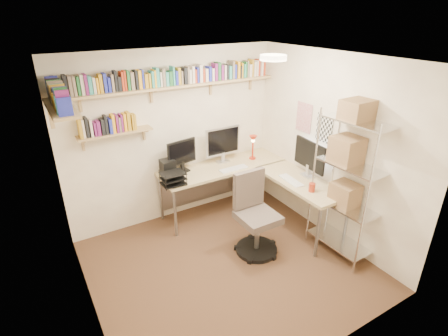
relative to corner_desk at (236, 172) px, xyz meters
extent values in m
plane|color=#442E1D|center=(-0.70, -0.93, -0.77)|extent=(3.20, 3.20, 0.00)
cube|color=beige|center=(-0.70, 0.57, 0.48)|extent=(3.20, 0.04, 2.50)
cube|color=beige|center=(-2.30, -0.93, 0.48)|extent=(0.04, 3.00, 2.50)
cube|color=beige|center=(0.90, -0.93, 0.48)|extent=(0.04, 3.00, 2.50)
cube|color=beige|center=(-0.70, -2.43, 0.48)|extent=(3.20, 0.04, 2.50)
cube|color=silver|center=(-0.70, -0.93, 1.73)|extent=(3.20, 3.00, 0.04)
cube|color=silver|center=(0.89, -0.38, 0.78)|extent=(0.01, 0.30, 0.42)
cube|color=silver|center=(0.89, -0.78, 0.73)|extent=(0.01, 0.28, 0.38)
cylinder|color=#FFEAC6|center=(0.00, -0.73, 1.69)|extent=(0.30, 0.30, 0.06)
cube|color=tan|center=(-0.70, 0.45, 1.25)|extent=(3.05, 0.25, 0.03)
cube|color=tan|center=(-2.17, 0.02, 1.25)|extent=(0.25, 1.00, 0.03)
cube|color=tan|center=(-1.55, 0.47, 0.73)|extent=(0.95, 0.20, 0.02)
cube|color=tan|center=(-1.90, 0.51, 1.18)|extent=(0.03, 0.20, 0.20)
cube|color=tan|center=(-1.00, 0.51, 1.18)|extent=(0.03, 0.20, 0.20)
cube|color=tan|center=(-0.10, 0.51, 1.18)|extent=(0.03, 0.20, 0.20)
cube|color=tan|center=(0.60, 0.51, 1.18)|extent=(0.03, 0.20, 0.20)
cube|color=#222CB1|center=(-2.16, 0.45, 1.39)|extent=(0.04, 0.11, 0.24)
cube|color=#806F5D|center=(-2.12, 0.45, 1.36)|extent=(0.03, 0.15, 0.19)
cube|color=#B58A21|center=(-2.08, 0.45, 1.36)|extent=(0.02, 0.12, 0.18)
cube|color=black|center=(-2.04, 0.45, 1.39)|extent=(0.04, 0.14, 0.24)
cube|color=#806F5D|center=(-1.99, 0.45, 1.38)|extent=(0.04, 0.14, 0.23)
cube|color=#806F5D|center=(-1.95, 0.45, 1.38)|extent=(0.03, 0.15, 0.22)
cube|color=#226633|center=(-1.90, 0.45, 1.37)|extent=(0.03, 0.12, 0.21)
cube|color=beige|center=(-1.86, 0.45, 1.38)|extent=(0.04, 0.13, 0.23)
cube|color=#761F69|center=(-1.82, 0.45, 1.38)|extent=(0.03, 0.15, 0.24)
cube|color=teal|center=(-1.78, 0.45, 1.37)|extent=(0.04, 0.13, 0.21)
cube|color=beige|center=(-1.73, 0.45, 1.36)|extent=(0.03, 0.12, 0.19)
cube|color=#F1A71C|center=(-1.69, 0.45, 1.36)|extent=(0.02, 0.14, 0.18)
cube|color=#B58A21|center=(-1.65, 0.45, 1.38)|extent=(0.04, 0.11, 0.22)
cube|color=#222CB1|center=(-1.60, 0.45, 1.38)|extent=(0.04, 0.12, 0.23)
cube|color=#222CB1|center=(-1.56, 0.45, 1.35)|extent=(0.03, 0.13, 0.17)
cube|color=#806F5D|center=(-1.52, 0.45, 1.37)|extent=(0.03, 0.13, 0.21)
cube|color=black|center=(-1.47, 0.45, 1.39)|extent=(0.03, 0.12, 0.25)
cube|color=black|center=(-1.43, 0.45, 1.35)|extent=(0.04, 0.13, 0.17)
cube|color=#B13317|center=(-1.39, 0.45, 1.38)|extent=(0.03, 0.13, 0.23)
cube|color=#B13317|center=(-1.36, 0.45, 1.39)|extent=(0.03, 0.12, 0.24)
cube|color=#226633|center=(-1.32, 0.45, 1.38)|extent=(0.03, 0.14, 0.24)
cube|color=#806F5D|center=(-1.27, 0.45, 1.37)|extent=(0.04, 0.13, 0.21)
cube|color=black|center=(-1.22, 0.45, 1.38)|extent=(0.03, 0.15, 0.23)
cube|color=#F1A71C|center=(-1.18, 0.45, 1.38)|extent=(0.04, 0.13, 0.23)
cube|color=#222CB1|center=(-1.14, 0.45, 1.38)|extent=(0.02, 0.11, 0.23)
cube|color=#B58A21|center=(-1.09, 0.45, 1.35)|extent=(0.04, 0.11, 0.18)
cube|color=#B58A21|center=(-1.05, 0.45, 1.36)|extent=(0.03, 0.13, 0.18)
cube|color=teal|center=(-1.01, 0.45, 1.37)|extent=(0.03, 0.14, 0.21)
cube|color=#F1A71C|center=(-0.98, 0.45, 1.37)|extent=(0.02, 0.15, 0.21)
cube|color=teal|center=(-0.95, 0.45, 1.39)|extent=(0.04, 0.14, 0.24)
cube|color=beige|center=(-0.90, 0.45, 1.36)|extent=(0.03, 0.12, 0.18)
cube|color=#806F5D|center=(-0.86, 0.45, 1.38)|extent=(0.04, 0.14, 0.22)
cube|color=teal|center=(-0.82, 0.45, 1.35)|extent=(0.04, 0.13, 0.18)
cube|color=#226633|center=(-0.77, 0.45, 1.36)|extent=(0.04, 0.12, 0.18)
cube|color=teal|center=(-0.73, 0.45, 1.39)|extent=(0.02, 0.14, 0.24)
cube|color=#222CB1|center=(-0.68, 0.45, 1.36)|extent=(0.03, 0.13, 0.18)
cube|color=#B58A21|center=(-0.64, 0.45, 1.37)|extent=(0.04, 0.11, 0.22)
cube|color=#806F5D|center=(-0.61, 0.45, 1.35)|extent=(0.02, 0.12, 0.17)
cube|color=black|center=(-0.56, 0.45, 1.37)|extent=(0.04, 0.15, 0.21)
cube|color=#806F5D|center=(-0.51, 0.45, 1.38)|extent=(0.02, 0.13, 0.22)
cube|color=beige|center=(-0.48, 0.45, 1.36)|extent=(0.03, 0.11, 0.18)
cube|color=beige|center=(-0.44, 0.45, 1.38)|extent=(0.03, 0.14, 0.22)
cube|color=#B13317|center=(-0.40, 0.45, 1.35)|extent=(0.03, 0.12, 0.18)
cube|color=#222CB1|center=(-0.37, 0.45, 1.37)|extent=(0.02, 0.13, 0.20)
cube|color=beige|center=(-0.33, 0.45, 1.38)|extent=(0.04, 0.14, 0.24)
cube|color=#B13317|center=(-0.28, 0.45, 1.35)|extent=(0.03, 0.13, 0.18)
cube|color=beige|center=(-0.24, 0.45, 1.35)|extent=(0.04, 0.12, 0.17)
cube|color=#222CB1|center=(-0.19, 0.45, 1.37)|extent=(0.03, 0.13, 0.20)
cube|color=beige|center=(-0.14, 0.45, 1.35)|extent=(0.03, 0.13, 0.17)
cube|color=#761F69|center=(-0.09, 0.45, 1.38)|extent=(0.04, 0.12, 0.23)
cube|color=#226633|center=(-0.04, 0.45, 1.39)|extent=(0.04, 0.13, 0.24)
cube|color=#761F69|center=(0.01, 0.45, 1.37)|extent=(0.04, 0.12, 0.21)
cube|color=beige|center=(0.05, 0.45, 1.37)|extent=(0.03, 0.14, 0.20)
cube|color=black|center=(0.09, 0.45, 1.37)|extent=(0.03, 0.13, 0.21)
cube|color=teal|center=(0.14, 0.45, 1.36)|extent=(0.04, 0.14, 0.18)
cube|color=#806F5D|center=(0.19, 0.45, 1.39)|extent=(0.03, 0.14, 0.25)
cube|color=#222CB1|center=(0.23, 0.45, 1.36)|extent=(0.04, 0.12, 0.19)
cube|color=#F1A71C|center=(0.28, 0.45, 1.38)|extent=(0.03, 0.15, 0.24)
cube|color=black|center=(0.32, 0.45, 1.35)|extent=(0.02, 0.15, 0.17)
cube|color=#F1A71C|center=(0.35, 0.45, 1.37)|extent=(0.02, 0.11, 0.21)
cube|color=teal|center=(0.39, 0.45, 1.36)|extent=(0.03, 0.14, 0.19)
cube|color=#226633|center=(0.42, 0.45, 1.38)|extent=(0.03, 0.11, 0.22)
cube|color=#806F5D|center=(0.45, 0.45, 1.38)|extent=(0.02, 0.12, 0.23)
cube|color=beige|center=(0.49, 0.45, 1.36)|extent=(0.04, 0.15, 0.18)
cube|color=#B58A21|center=(0.53, 0.45, 1.39)|extent=(0.03, 0.13, 0.25)
cube|color=beige|center=(0.57, 0.45, 1.37)|extent=(0.03, 0.13, 0.21)
cube|color=beige|center=(0.61, 0.45, 1.38)|extent=(0.03, 0.14, 0.23)
cube|color=#B13317|center=(0.65, 0.45, 1.39)|extent=(0.03, 0.11, 0.24)
cube|color=beige|center=(0.69, 0.45, 1.38)|extent=(0.03, 0.15, 0.23)
cube|color=#B13317|center=(0.74, 0.45, 1.37)|extent=(0.04, 0.14, 0.20)
cube|color=#222CB1|center=(-2.17, -0.41, 1.35)|extent=(0.13, 0.03, 0.18)
cube|color=#761F69|center=(-2.17, -0.38, 1.38)|extent=(0.12, 0.02, 0.24)
cube|color=teal|center=(-2.17, -0.33, 1.35)|extent=(0.14, 0.03, 0.18)
cube|color=#226633|center=(-2.17, -0.29, 1.39)|extent=(0.11, 0.03, 0.25)
cube|color=#222CB1|center=(-2.17, -0.25, 1.39)|extent=(0.12, 0.03, 0.25)
cube|color=#B58A21|center=(-2.17, -0.21, 1.36)|extent=(0.15, 0.04, 0.18)
cube|color=black|center=(-2.17, -0.16, 1.38)|extent=(0.13, 0.04, 0.22)
cube|color=black|center=(-2.17, -0.12, 1.38)|extent=(0.14, 0.03, 0.22)
cube|color=#B13317|center=(-2.17, -0.09, 1.36)|extent=(0.13, 0.03, 0.19)
cube|color=#B58A21|center=(-2.17, -0.05, 1.38)|extent=(0.14, 0.02, 0.24)
cube|color=teal|center=(-2.17, -0.01, 1.38)|extent=(0.13, 0.04, 0.23)
cube|color=#806F5D|center=(-2.17, 0.04, 1.37)|extent=(0.14, 0.04, 0.22)
cube|color=#806F5D|center=(-2.17, 0.09, 1.39)|extent=(0.15, 0.04, 0.25)
cube|color=#F1A71C|center=(-2.17, 0.13, 1.37)|extent=(0.11, 0.03, 0.21)
cube|color=#226633|center=(-2.17, 0.17, 1.39)|extent=(0.14, 0.03, 0.24)
cube|color=beige|center=(-2.17, 0.20, 1.37)|extent=(0.14, 0.03, 0.20)
cube|color=black|center=(-2.17, 0.24, 1.39)|extent=(0.14, 0.03, 0.25)
cube|color=#B13317|center=(-2.17, 0.28, 1.39)|extent=(0.13, 0.03, 0.24)
cube|color=#222CB1|center=(-2.17, 0.32, 1.39)|extent=(0.12, 0.04, 0.25)
cube|color=black|center=(-2.17, 0.36, 1.38)|extent=(0.11, 0.03, 0.24)
cube|color=#222CB1|center=(-2.17, 0.40, 1.39)|extent=(0.13, 0.03, 0.25)
cube|color=teal|center=(-2.17, 0.44, 1.36)|extent=(0.12, 0.03, 0.18)
cube|color=#B58A21|center=(-1.96, 0.47, 0.87)|extent=(0.03, 0.15, 0.24)
cube|color=beige|center=(-1.93, 0.47, 0.86)|extent=(0.03, 0.12, 0.23)
cube|color=black|center=(-1.88, 0.47, 0.87)|extent=(0.03, 0.14, 0.25)
cube|color=beige|center=(-1.84, 0.47, 0.85)|extent=(0.03, 0.13, 0.22)
cube|color=#761F69|center=(-1.80, 0.47, 0.83)|extent=(0.03, 0.15, 0.17)
cube|color=#761F69|center=(-1.75, 0.47, 0.83)|extent=(0.04, 0.14, 0.18)
cube|color=black|center=(-1.70, 0.47, 0.84)|extent=(0.04, 0.14, 0.20)
cube|color=black|center=(-1.65, 0.47, 0.86)|extent=(0.03, 0.13, 0.23)
cube|color=#222CB1|center=(-1.61, 0.47, 0.84)|extent=(0.04, 0.15, 0.19)
cube|color=#F1A71C|center=(-1.56, 0.47, 0.86)|extent=(0.04, 0.13, 0.24)
cube|color=#761F69|center=(-1.52, 0.47, 0.86)|extent=(0.03, 0.15, 0.23)
cube|color=#806F5D|center=(-1.49, 0.47, 0.84)|extent=(0.03, 0.13, 0.19)
cube|color=#761F69|center=(-1.46, 0.47, 0.86)|extent=(0.02, 0.14, 0.22)
cube|color=#F1A71C|center=(-1.42, 0.47, 0.86)|extent=(0.03, 0.11, 0.23)
cube|color=#B58A21|center=(-1.37, 0.47, 0.86)|extent=(0.04, 0.12, 0.24)
cube|color=#B58A21|center=(-1.32, 0.47, 0.85)|extent=(0.02, 0.14, 0.21)
cube|color=#B58A21|center=(-1.29, 0.47, 0.85)|extent=(0.03, 0.12, 0.20)
cube|color=tan|center=(-0.05, 0.25, -0.01)|extent=(2.00, 0.63, 0.04)
cube|color=tan|center=(0.64, -0.73, -0.01)|extent=(0.63, 1.37, 0.04)
cylinder|color=gray|center=(-1.00, -0.01, -0.40)|extent=(0.04, 0.04, 0.74)
cylinder|color=gray|center=(-1.00, 0.52, -0.40)|extent=(0.04, 0.04, 0.74)
cylinder|color=gray|center=(0.90, 0.52, -0.40)|extent=(0.04, 0.04, 0.74)
cylinder|color=gray|center=(0.37, -1.36, -0.40)|extent=(0.04, 0.04, 0.74)
cylinder|color=gray|center=(0.90, -1.36, -0.40)|extent=(0.04, 0.04, 0.74)
cube|color=gray|center=(-0.05, 0.53, -0.35)|extent=(1.89, 0.02, 0.58)
cube|color=silver|center=(0.00, 0.38, 0.36)|extent=(0.58, 0.03, 0.44)
cube|color=black|center=(0.00, 0.36, 0.36)|extent=(0.52, 0.00, 0.38)
cube|color=black|center=(-0.68, 0.38, 0.32)|extent=(0.46, 0.03, 0.36)
cube|color=black|center=(0.78, -0.67, 0.34)|extent=(0.03, 0.61, 0.40)
cube|color=silver|center=(0.76, -0.67, 0.34)|extent=(0.00, 0.55, 0.34)
cube|color=white|center=(0.00, 0.06, 0.02)|extent=(0.44, 0.14, 0.02)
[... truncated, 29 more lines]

